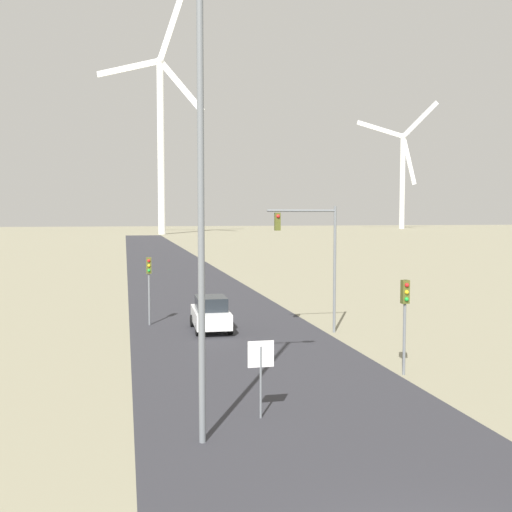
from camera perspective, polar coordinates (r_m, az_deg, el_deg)
The scene contains 9 objects.
road_surface at distance 57.30m, azimuth -7.14°, elevation -2.19°, with size 10.00×240.00×0.01m.
streetlamp at distance 15.90m, azimuth -5.29°, elevation 9.13°, with size 2.67×0.32×12.58m.
stop_sign_near at distance 18.25m, azimuth 0.46°, elevation -10.27°, with size 0.81×0.07×2.37m.
traffic_light_post_near_left at distance 33.58m, azimuth -10.16°, elevation -1.84°, with size 0.28×0.34×3.78m.
traffic_light_post_near_right at distance 23.53m, azimuth 14.01°, elevation -4.59°, with size 0.28×0.33×3.66m.
traffic_light_mast_overhead at distance 30.76m, azimuth 5.47°, elevation 1.04°, with size 3.68×0.35×6.58m.
car_approaching at distance 31.84m, azimuth -4.33°, elevation -5.48°, with size 1.94×4.16×1.83m.
wind_turbine_left at distance 187.16m, azimuth -9.05°, elevation 11.79°, with size 31.68×11.07×71.08m.
wind_turbine_center at distance 260.54m, azimuth 13.79°, elevation 7.95°, with size 35.24×3.33×53.65m.
Camera 1 is at (-5.16, -8.74, 6.16)m, focal length 42.00 mm.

